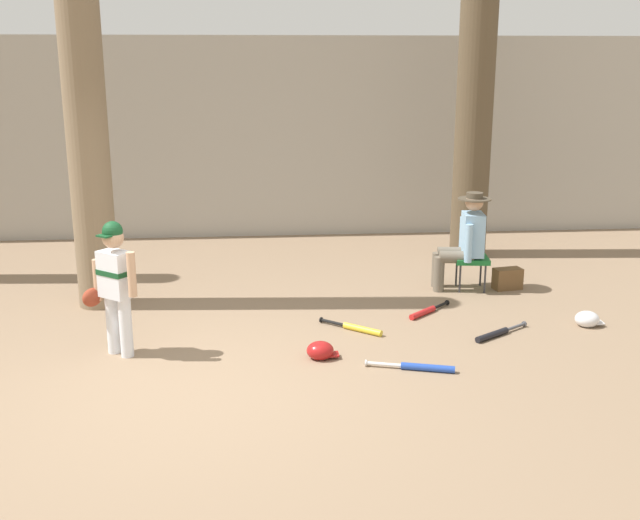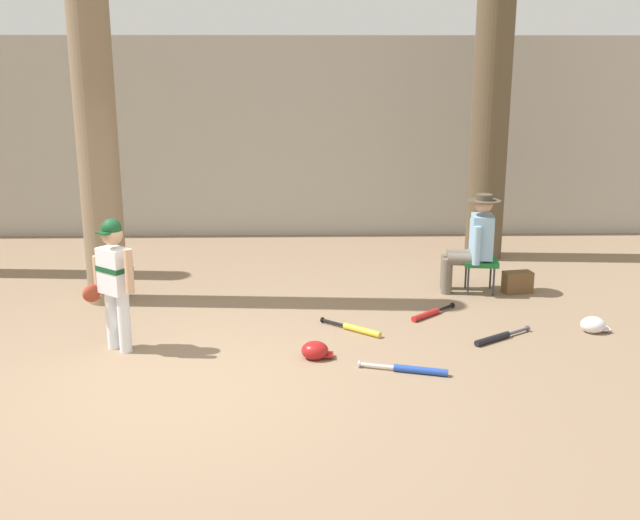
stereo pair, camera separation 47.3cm
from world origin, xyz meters
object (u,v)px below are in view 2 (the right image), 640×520
object	(u,v)px
tree_near_player	(93,83)
batting_helmet_red	(315,351)
bat_blue_youth	(414,370)
bat_black_composite	(497,338)
handbag_beside_stool	(517,282)
tree_behind_spectator	(493,69)
bat_red_barrel	(429,314)
seated_spectator	(473,240)
bat_yellow_trainer	(357,329)
young_ballplayer	(113,276)
batting_helmet_white	(593,325)
folding_stool	(480,263)

from	to	relation	value
tree_near_player	batting_helmet_red	size ratio (longest dim) A/B	18.43
bat_blue_youth	bat_black_composite	world-z (taller)	same
handbag_beside_stool	batting_helmet_red	world-z (taller)	handbag_beside_stool
tree_behind_spectator	handbag_beside_stool	world-z (taller)	tree_behind_spectator
batting_helmet_red	bat_red_barrel	bearing A→B (deg)	42.47
seated_spectator	bat_yellow_trainer	distance (m)	2.11
bat_yellow_trainer	seated_spectator	bearing A→B (deg)	42.94
bat_red_barrel	handbag_beside_stool	bearing A→B (deg)	35.43
young_ballplayer	batting_helmet_white	world-z (taller)	young_ballplayer
tree_near_player	bat_black_composite	world-z (taller)	tree_near_player
folding_stool	bat_red_barrel	xyz separation A→B (m)	(-0.76, -0.90, -0.33)
folding_stool	bat_yellow_trainer	bearing A→B (deg)	-139.12
bat_yellow_trainer	bat_black_composite	world-z (taller)	same
tree_behind_spectator	bat_blue_youth	world-z (taller)	tree_behind_spectator
folding_stool	bat_yellow_trainer	xyz separation A→B (m)	(-1.58, -1.37, -0.33)
tree_behind_spectator	young_ballplayer	world-z (taller)	tree_behind_spectator
tree_near_player	bat_blue_youth	distance (m)	4.65
folding_stool	batting_helmet_white	xyz separation A→B (m)	(0.87, -1.41, -0.29)
tree_near_player	tree_behind_spectator	xyz separation A→B (m)	(4.86, 1.92, 0.13)
tree_near_player	batting_helmet_white	bearing A→B (deg)	-12.69
bat_yellow_trainer	batting_helmet_white	world-z (taller)	batting_helmet_white
tree_near_player	bat_blue_youth	bearing A→B (deg)	-34.05
seated_spectator	bat_black_composite	distance (m)	1.77
folding_stool	batting_helmet_red	distance (m)	2.91
bat_yellow_trainer	tree_behind_spectator	bearing A→B (deg)	56.63
young_ballplayer	seated_spectator	bearing A→B (deg)	25.21
folding_stool	bat_black_composite	bearing A→B (deg)	-96.71
young_ballplayer	seated_spectator	size ratio (longest dim) A/B	1.09
tree_near_player	handbag_beside_stool	bearing A→B (deg)	2.18
batting_helmet_white	bat_blue_youth	bearing A→B (deg)	-153.09
batting_helmet_white	batting_helmet_red	world-z (taller)	batting_helmet_red
bat_black_composite	batting_helmet_red	size ratio (longest dim) A/B	2.19
tree_behind_spectator	bat_yellow_trainer	distance (m)	4.48
folding_stool	bat_yellow_trainer	size ratio (longest dim) A/B	0.72
handbag_beside_stool	batting_helmet_white	bearing A→B (deg)	-73.27
batting_helmet_red	young_ballplayer	bearing A→B (deg)	172.15
bat_red_barrel	batting_helmet_red	world-z (taller)	batting_helmet_red
bat_blue_youth	batting_helmet_red	distance (m)	0.96
seated_spectator	handbag_beside_stool	xyz separation A→B (m)	(0.55, -0.05, -0.51)
tree_near_player	batting_helmet_white	size ratio (longest dim) A/B	18.66
young_ballplayer	bat_black_composite	xyz separation A→B (m)	(3.75, 0.15, -0.71)
bat_yellow_trainer	bat_black_composite	bearing A→B (deg)	-11.48
tree_behind_spectator	bat_yellow_trainer	world-z (taller)	tree_behind_spectator
bat_black_composite	batting_helmet_white	distance (m)	1.09
batting_helmet_white	batting_helmet_red	size ratio (longest dim) A/B	0.99
young_ballplayer	bat_black_composite	size ratio (longest dim) A/B	1.94
seated_spectator	bat_red_barrel	xyz separation A→B (m)	(-0.66, -0.91, -0.61)
young_ballplayer	batting_helmet_white	xyz separation A→B (m)	(4.81, 0.38, -0.67)
seated_spectator	bat_blue_youth	distance (m)	2.73
tree_near_player	bat_red_barrel	xyz separation A→B (m)	(3.67, -0.68, -2.46)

